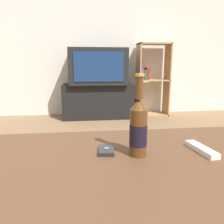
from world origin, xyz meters
name	(u,v)px	position (x,y,z in m)	size (l,w,h in m)	color
back_wall	(90,33)	(0.00, 3.02, 1.30)	(8.00, 0.05, 2.60)	silver
coffee_table	(115,188)	(0.00, 0.00, 0.42)	(1.38, 0.88, 0.47)	brown
tv_stand	(98,101)	(0.10, 2.73, 0.26)	(1.06, 0.44, 0.52)	black
television	(98,67)	(0.10, 2.73, 0.78)	(0.84, 0.58, 0.52)	black
bookshelf	(151,79)	(0.96, 2.81, 0.58)	(0.50, 0.30, 1.14)	tan
beer_bottle	(138,127)	(0.10, 0.12, 0.58)	(0.06, 0.06, 0.30)	#563314
cell_phone	(106,150)	(-0.01, 0.16, 0.48)	(0.07, 0.10, 0.02)	#232328
remote_control	(201,149)	(0.35, 0.12, 0.48)	(0.06, 0.16, 0.02)	white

